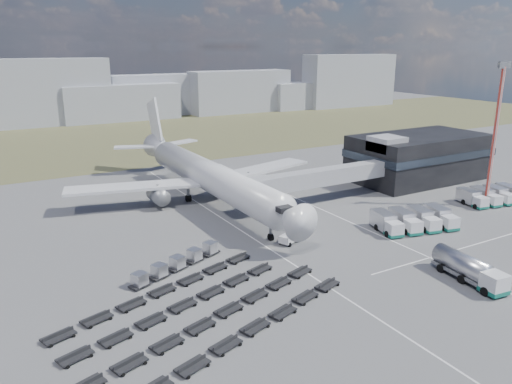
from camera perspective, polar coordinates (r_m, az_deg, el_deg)
ground at (r=70.42m, az=5.57°, el=-7.84°), size 420.00×420.00×0.00m
grass_strip at (r=168.80m, az=-16.72°, el=5.81°), size 420.00×90.00×0.01m
lane_markings at (r=78.20m, az=10.15°, el=-5.51°), size 47.12×110.00×0.01m
terminal at (r=116.85m, az=18.05°, el=3.90°), size 30.40×16.40×11.00m
jet_bridge at (r=93.24m, az=6.35°, el=1.49°), size 30.30×3.80×7.05m
airliner at (r=95.38m, az=-5.69°, el=2.00°), size 51.59×64.53×17.62m
skyline at (r=207.88m, az=-16.70°, el=10.40°), size 296.87×26.16×25.69m
fuel_tanker at (r=69.17m, az=23.16°, el=-8.09°), size 3.68×10.66×3.38m
pushback_tug at (r=75.94m, az=3.79°, el=-5.37°), size 3.60×2.87×1.44m
catering_truck at (r=98.02m, az=-2.15°, el=0.02°), size 2.80×5.61×2.48m
service_trucks_near at (r=85.44m, az=17.62°, el=-3.06°), size 13.89×9.71×2.80m
service_trucks_far at (r=105.08m, az=25.38°, el=-0.37°), size 12.73×8.48×2.61m
uld_row at (r=67.92m, az=-8.96°, el=-7.98°), size 14.85×7.27×1.69m
baggage_dollies at (r=57.05m, az=-6.67°, el=-13.57°), size 36.10×24.86×0.79m
floodlight_mast at (r=100.19m, az=25.62°, el=5.77°), size 2.50×2.03×26.27m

